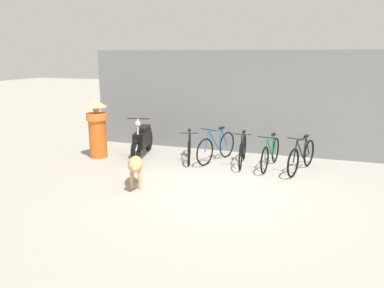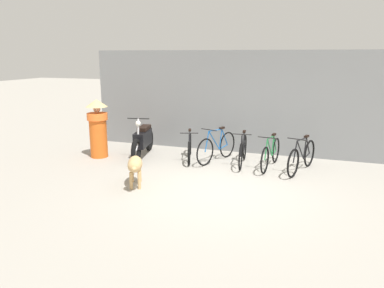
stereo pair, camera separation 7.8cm
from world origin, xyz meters
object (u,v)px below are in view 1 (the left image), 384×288
object	(u,v)px
bicycle_2	(243,151)
bicycle_4	(301,157)
bicycle_0	(189,147)
bicycle_1	(216,147)
stray_dog	(135,165)
bicycle_3	(270,154)
motorcycle	(142,140)
person_in_robes	(97,127)

from	to	relation	value
bicycle_2	bicycle_4	distance (m)	1.43
bicycle_0	bicycle_1	bearing A→B (deg)	77.52
stray_dog	bicycle_0	bearing A→B (deg)	145.67
bicycle_0	bicycle_2	xyz separation A→B (m)	(1.42, -0.02, 0.03)
bicycle_3	motorcycle	xyz separation A→B (m)	(-3.42, -0.05, 0.10)
bicycle_1	bicycle_0	bearing A→B (deg)	-65.26
stray_dog	person_in_robes	bearing A→B (deg)	-156.93
bicycle_4	stray_dog	xyz separation A→B (m)	(-3.23, -2.21, 0.11)
bicycle_3	person_in_robes	world-z (taller)	person_in_robes
bicycle_0	person_in_robes	distance (m)	2.52
bicycle_2	stray_dog	bearing A→B (deg)	-43.01
bicycle_4	person_in_robes	size ratio (longest dim) A/B	1.07
bicycle_1	bicycle_3	xyz separation A→B (m)	(1.40, -0.13, -0.03)
bicycle_2	person_in_robes	world-z (taller)	person_in_robes
bicycle_3	bicycle_4	size ratio (longest dim) A/B	1.01
bicycle_0	bicycle_2	size ratio (longest dim) A/B	0.98
bicycle_3	person_in_robes	bearing A→B (deg)	-76.51
bicycle_0	motorcycle	distance (m)	1.31
motorcycle	person_in_robes	xyz separation A→B (m)	(-1.10, -0.44, 0.38)
bicycle_4	stray_dog	distance (m)	3.91
bicycle_2	motorcycle	size ratio (longest dim) A/B	0.85
bicycle_3	bicycle_4	distance (m)	0.74
bicycle_2	bicycle_3	xyz separation A→B (m)	(0.69, -0.04, -0.01)
bicycle_3	stray_dog	size ratio (longest dim) A/B	1.42
bicycle_4	motorcycle	world-z (taller)	motorcycle
bicycle_1	bicycle_2	size ratio (longest dim) A/B	0.99
bicycle_4	stray_dog	world-z (taller)	bicycle_4
motorcycle	person_in_robes	bearing A→B (deg)	-78.81
bicycle_1	bicycle_2	distance (m)	0.71
bicycle_0	bicycle_4	world-z (taller)	bicycle_4
bicycle_0	bicycle_1	distance (m)	0.73
bicycle_0	stray_dog	size ratio (longest dim) A/B	1.34
bicycle_0	stray_dog	world-z (taller)	bicycle_0
stray_dog	bicycle_4	bearing A→B (deg)	99.17
bicycle_0	bicycle_1	world-z (taller)	bicycle_1
stray_dog	person_in_robes	size ratio (longest dim) A/B	0.76
bicycle_0	bicycle_1	xyz separation A→B (m)	(0.72, 0.07, 0.05)
bicycle_1	person_in_robes	world-z (taller)	person_in_robes
bicycle_1	person_in_robes	xyz separation A→B (m)	(-3.12, -0.62, 0.46)
bicycle_3	motorcycle	world-z (taller)	motorcycle
bicycle_3	motorcycle	distance (m)	3.42
bicycle_2	person_in_robes	bearing A→B (deg)	-87.49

